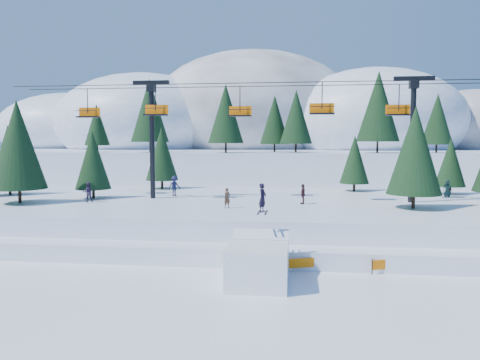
# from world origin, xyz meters

# --- Properties ---
(ground) EXTENTS (160.00, 160.00, 0.00)m
(ground) POSITION_xyz_m (0.00, 0.00, 0.00)
(ground) COLOR white
(ground) RESTS_ON ground
(mid_shelf) EXTENTS (70.00, 22.00, 2.50)m
(mid_shelf) POSITION_xyz_m (0.00, 18.00, 1.25)
(mid_shelf) COLOR white
(mid_shelf) RESTS_ON ground
(berm) EXTENTS (70.00, 6.00, 1.10)m
(berm) POSITION_xyz_m (0.00, 8.00, 0.55)
(berm) COLOR white
(berm) RESTS_ON ground
(mountain_ridge) EXTENTS (119.00, 60.20, 26.46)m
(mountain_ridge) POSITION_xyz_m (-5.08, 73.33, 9.65)
(mountain_ridge) COLOR white
(mountain_ridge) RESTS_ON ground
(jump_kicker) EXTENTS (3.13, 4.36, 5.21)m
(jump_kicker) POSITION_xyz_m (1.69, 2.38, 1.17)
(jump_kicker) COLOR white
(jump_kicker) RESTS_ON ground
(chairlift) EXTENTS (46.00, 3.21, 10.28)m
(chairlift) POSITION_xyz_m (2.03, 18.05, 9.32)
(chairlift) COLOR black
(chairlift) RESTS_ON mid_shelf
(conifer_stand) EXTENTS (63.62, 16.75, 9.95)m
(conifer_stand) POSITION_xyz_m (2.78, 18.35, 7.09)
(conifer_stand) COLOR black
(conifer_stand) RESTS_ON mid_shelf
(distant_skiers) EXTENTS (31.57, 10.06, 1.87)m
(distant_skiers) POSITION_xyz_m (-2.75, 17.96, 3.35)
(distant_skiers) COLOR #392942
(distant_skiers) RESTS_ON mid_shelf
(banner_near) EXTENTS (2.72, 0.94, 0.90)m
(banner_near) POSITION_xyz_m (4.53, 4.96, 0.54)
(banner_near) COLOR black
(banner_near) RESTS_ON ground
(banner_far) EXTENTS (2.70, 0.98, 0.90)m
(banner_far) POSITION_xyz_m (9.25, 5.21, 0.54)
(banner_far) COLOR black
(banner_far) RESTS_ON ground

